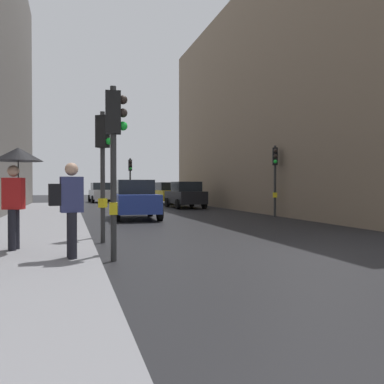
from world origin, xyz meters
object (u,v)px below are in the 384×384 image
Objects in this scene: traffic_light_near_left at (115,141)px; traffic_light_mid_street at (275,168)px; car_yellow_taxi at (167,193)px; pedestrian_with_grey_backpack at (69,204)px; traffic_light_near_right at (103,152)px; traffic_light_far_median at (130,173)px; car_dark_suv at (185,195)px; car_blue_van at (135,199)px; car_white_compact at (101,193)px; pedestrian_with_umbrella at (17,170)px.

traffic_light_near_left is 12.71m from traffic_light_mid_street.
car_yellow_taxi is 2.43× the size of pedestrian_with_grey_backpack.
traffic_light_near_right is 0.97× the size of traffic_light_far_median.
traffic_light_far_median is 5.59m from car_dark_suv.
car_dark_suv is 9.16m from car_blue_van.
car_white_compact is 1.02× the size of car_dark_suv.
car_dark_suv is 19.18m from pedestrian_with_umbrella.
traffic_light_near_left is 2.24m from pedestrian_with_umbrella.
traffic_light_far_median is at bearing -156.15° from car_yellow_taxi.
pedestrian_with_umbrella is (-8.63, -22.94, 0.96)m from car_yellow_taxi.
traffic_light_near_left is at bearing -100.96° from car_blue_van.
traffic_light_far_median is 0.84× the size of car_dark_suv.
car_white_compact is at bearing 85.90° from traffic_light_near_right.
traffic_light_near_left is 10.58m from car_blue_van.
car_yellow_taxi is 1.01× the size of car_blue_van.
traffic_light_mid_street is 14.80m from car_yellow_taxi.
traffic_light_near_left is 1.54m from pedestrian_with_grey_backpack.
traffic_light_mid_street is at bearing -7.87° from car_blue_van.
pedestrian_with_grey_backpack is (-0.87, -0.33, -1.23)m from traffic_light_near_left.
traffic_light_near_left is 1.62× the size of pedestrian_with_umbrella.
traffic_light_near_left is at bearing -93.71° from car_white_compact.
pedestrian_with_umbrella is (-1.91, -1.67, -0.53)m from traffic_light_near_right.
traffic_light_mid_street reaches higher than car_blue_van.
traffic_light_far_median is (3.55, 22.57, 0.06)m from traffic_light_near_left.
traffic_light_near_right reaches higher than car_dark_suv.
traffic_light_near_right is at bearing -100.14° from traffic_light_far_median.
traffic_light_mid_street is 0.81× the size of car_dark_suv.
car_white_compact is 1.01× the size of car_blue_van.
traffic_light_near_right is (-0.00, 2.69, -0.02)m from traffic_light_near_left.
car_yellow_taxi is at bearing 70.97° from car_blue_van.
traffic_light_mid_street is (5.05, -13.21, -0.09)m from traffic_light_far_median.
car_white_compact is 18.93m from car_blue_van.
traffic_light_near_right is 1.61× the size of pedestrian_with_umbrella.
traffic_light_near_right is 0.81× the size of car_dark_suv.
car_yellow_taxi is at bearing 97.39° from traffic_light_mid_street.
traffic_light_mid_street is 9.15m from car_dark_suv.
pedestrian_with_grey_backpack is (-9.47, -9.68, -1.20)m from traffic_light_mid_street.
car_dark_suv is at bearing 66.82° from traffic_light_near_right.
traffic_light_near_right reaches higher than traffic_light_mid_street.
car_yellow_taxi is at bearing 23.85° from traffic_light_far_median.
traffic_light_far_median is 14.14m from traffic_light_mid_street.
pedestrian_with_umbrella reaches higher than car_blue_van.
traffic_light_near_right is 0.81× the size of car_blue_van.
traffic_light_near_right is at bearing -107.52° from car_yellow_taxi.
car_white_compact is at bearing 132.56° from car_yellow_taxi.
car_yellow_taxi is (3.16, 1.40, -1.58)m from traffic_light_far_median.
traffic_light_far_median reaches higher than car_dark_suv.
car_blue_van is (-4.72, -13.69, 0.00)m from car_yellow_taxi.
traffic_light_mid_street is at bearing -71.32° from car_white_compact.
car_dark_suv is 0.99× the size of car_blue_van.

